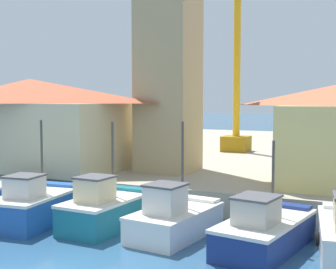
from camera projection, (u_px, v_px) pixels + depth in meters
quay_wharf at (271, 154)px, 39.72m from camera, size 120.00×40.00×1.16m
fishing_boat_left_outer at (35, 206)px, 19.78m from camera, size 2.59×4.48×4.41m
fishing_boat_left_inner at (105, 209)px, 19.17m from camera, size 2.28×4.33×4.37m
fishing_boat_mid_left at (175, 218)px, 18.04m from camera, size 2.64×4.54×4.43m
fishing_boat_center at (265, 230)px, 16.38m from camera, size 2.90×5.13×3.83m
clock_tower at (169, 31)px, 26.44m from camera, size 3.57×3.57×16.76m
warehouse_left at (30, 122)px, 28.89m from camera, size 12.74×7.28×5.37m
port_crane_far at (238, 54)px, 36.46m from camera, size 3.40×8.07×19.58m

